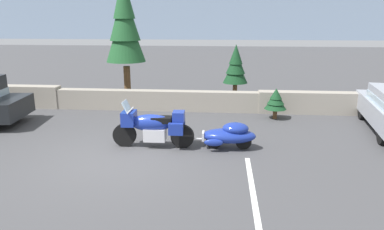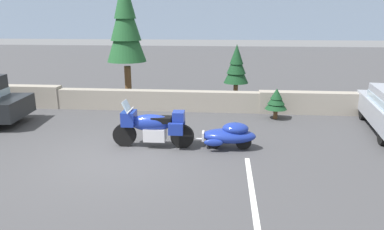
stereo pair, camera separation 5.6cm
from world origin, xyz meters
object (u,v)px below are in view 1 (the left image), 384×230
(pine_tree_tall, at_px, (125,23))
(pine_tree_secondary, at_px, (236,66))
(touring_motorcycle, at_px, (153,126))
(car_shaped_trailer, at_px, (229,135))

(pine_tree_tall, relative_size, pine_tree_secondary, 2.16)
(touring_motorcycle, bearing_deg, pine_tree_secondary, 68.27)
(car_shaped_trailer, distance_m, pine_tree_tall, 7.70)
(touring_motorcycle, relative_size, pine_tree_tall, 0.43)
(pine_tree_secondary, bearing_deg, pine_tree_tall, -173.67)
(car_shaped_trailer, height_order, pine_tree_tall, pine_tree_tall)
(car_shaped_trailer, bearing_deg, touring_motorcycle, -179.16)
(touring_motorcycle, relative_size, car_shaped_trailer, 1.05)
(pine_tree_secondary, bearing_deg, car_shaped_trailer, -93.04)
(touring_motorcycle, height_order, pine_tree_tall, pine_tree_tall)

